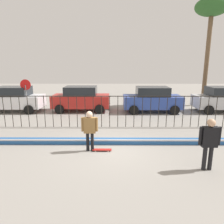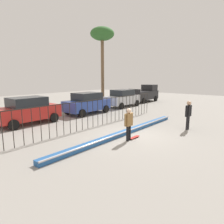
# 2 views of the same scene
# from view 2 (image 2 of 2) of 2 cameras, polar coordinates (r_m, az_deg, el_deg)

# --- Properties ---
(ground_plane) EXTENTS (60.00, 60.00, 0.00)m
(ground_plane) POSITION_cam_2_polar(r_m,az_deg,el_deg) (11.22, 5.94, -6.97)
(ground_plane) COLOR gray
(bowl_coping_ledge) EXTENTS (11.00, 0.40, 0.27)m
(bowl_coping_ledge) POSITION_cam_2_polar(r_m,az_deg,el_deg) (11.49, 3.68, -5.90)
(bowl_coping_ledge) COLOR #235699
(bowl_coping_ledge) RESTS_ON ground
(perimeter_fence) EXTENTS (14.04, 0.04, 1.82)m
(perimeter_fence) POSITION_cam_2_polar(r_m,az_deg,el_deg) (12.94, -5.59, 0.43)
(perimeter_fence) COLOR black
(perimeter_fence) RESTS_ON ground
(skateboarder) EXTENTS (0.69, 0.26, 1.71)m
(skateboarder) POSITION_cam_2_polar(r_m,az_deg,el_deg) (10.20, 4.85, -2.73)
(skateboarder) COLOR black
(skateboarder) RESTS_ON ground
(skateboard) EXTENTS (0.80, 0.20, 0.07)m
(skateboard) POSITION_cam_2_polar(r_m,az_deg,el_deg) (10.83, 6.48, -7.28)
(skateboard) COLOR #A51E19
(skateboard) RESTS_ON ground
(camera_operator) EXTENTS (0.74, 0.28, 1.82)m
(camera_operator) POSITION_cam_2_polar(r_m,az_deg,el_deg) (13.20, 21.23, -0.14)
(camera_operator) COLOR black
(camera_operator) RESTS_ON ground
(parked_car_red) EXTENTS (4.30, 2.12, 1.90)m
(parked_car_red) POSITION_cam_2_polar(r_m,az_deg,el_deg) (15.08, -23.19, 0.47)
(parked_car_red) COLOR #B2231E
(parked_car_red) RESTS_ON ground
(parked_car_blue) EXTENTS (4.30, 2.12, 1.90)m
(parked_car_blue) POSITION_cam_2_polar(r_m,az_deg,el_deg) (17.92, -7.20, 2.62)
(parked_car_blue) COLOR #2D479E
(parked_car_blue) RESTS_ON ground
(parked_car_silver) EXTENTS (4.30, 2.12, 1.90)m
(parked_car_silver) POSITION_cam_2_polar(r_m,az_deg,el_deg) (21.96, 3.06, 4.06)
(parked_car_silver) COLOR #B7BABF
(parked_car_silver) RESTS_ON ground
(pickup_truck) EXTENTS (4.70, 2.12, 2.24)m
(pickup_truck) POSITION_cam_2_polar(r_m,az_deg,el_deg) (27.00, 9.43, 5.20)
(pickup_truck) COLOR black
(pickup_truck) RESTS_ON ground
(palm_tree_tall) EXTENTS (2.68, 2.68, 8.78)m
(palm_tree_tall) POSITION_cam_2_polar(r_m,az_deg,el_deg) (23.61, -2.84, 20.85)
(palm_tree_tall) COLOR brown
(palm_tree_tall) RESTS_ON ground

